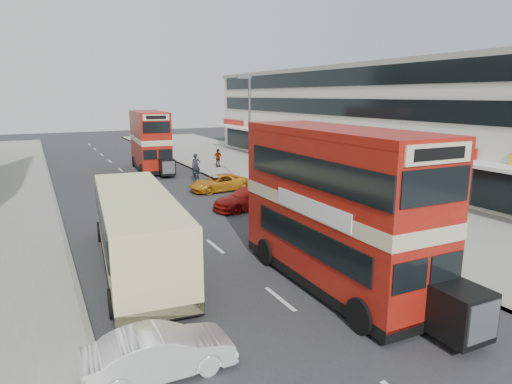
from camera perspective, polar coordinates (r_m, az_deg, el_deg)
ground at (r=14.10m, az=7.26°, el=-16.59°), size 160.00×160.00×0.00m
road_surface at (r=31.71m, az=-13.22°, el=-0.38°), size 12.00×90.00×0.01m
pavement_right at (r=36.29m, az=5.50°, el=1.58°), size 12.00×90.00×0.15m
kerb_left at (r=30.93m, az=-24.26°, el=-1.34°), size 0.20×90.00×0.16m
kerb_right at (r=33.58m, az=-3.07°, el=0.75°), size 0.20×90.00×0.16m
commercial_row at (r=42.03m, az=13.50°, el=9.11°), size 9.90×46.20×9.30m
street_lamp at (r=31.32m, az=-0.97°, el=8.63°), size 1.00×0.20×8.12m
bus_main at (r=15.99m, az=10.28°, el=-1.97°), size 2.84×10.02×5.51m
bus_second at (r=42.07m, az=-13.40°, el=6.43°), size 3.28×9.58×5.18m
coach at (r=18.30m, az=-14.98°, el=-4.47°), size 3.58×10.69×2.78m
car_left_front at (r=11.85m, az=-12.20°, el=-19.45°), size 3.71×1.35×1.21m
car_right_a at (r=27.05m, az=-0.89°, el=-0.77°), size 4.86×2.51×1.35m
car_right_b at (r=32.17m, az=-4.75°, el=1.18°), size 4.53×2.43×1.21m
pedestrian_near at (r=30.21m, az=3.42°, el=1.46°), size 0.81×0.64×1.93m
pedestrian_far at (r=42.29m, az=-4.90°, el=4.38°), size 1.05×0.61×1.69m
cyclist at (r=35.54m, az=-7.66°, el=2.50°), size 0.75×1.77×2.30m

